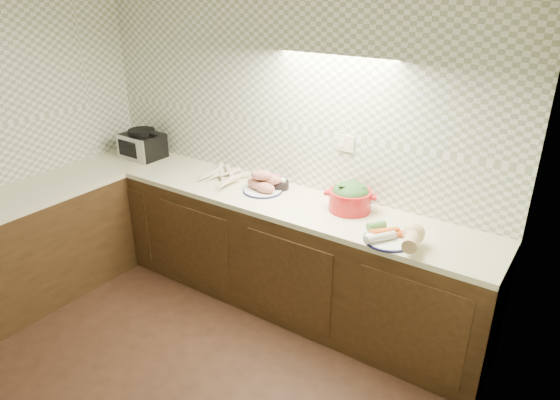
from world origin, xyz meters
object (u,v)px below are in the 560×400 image
Objects in this scene: parsnip_pile at (221,176)px; veg_plate at (400,235)px; toaster_oven at (142,144)px; onion_bowl at (279,183)px; sweet_potato_plate at (263,183)px; dutch_oven at (350,197)px.

veg_plate is (1.60, -0.17, 0.02)m from parsnip_pile.
parsnip_pile is (0.96, -0.04, -0.09)m from toaster_oven.
onion_bowl is at bearing 4.35° from toaster_oven.
veg_plate is (1.18, -0.19, -0.01)m from sweet_potato_plate.
dutch_oven is 0.95× the size of veg_plate.
sweet_potato_plate is at bearing -0.15° from toaster_oven.
toaster_oven is 0.93× the size of veg_plate.
sweet_potato_plate reaches higher than veg_plate.
toaster_oven is at bearing 178.80° from sweet_potato_plate.
sweet_potato_plate reaches higher than onion_bowl.
parsnip_pile is 1.14× the size of veg_plate.
dutch_oven is at bearing -4.28° from onion_bowl.
dutch_oven is (1.13, 0.08, 0.07)m from parsnip_pile.
parsnip_pile is 1.20× the size of dutch_oven.
veg_plate is (0.47, -0.25, -0.05)m from dutch_oven.
sweet_potato_plate is 1.98× the size of onion_bowl.
sweet_potato_plate reaches higher than parsnip_pile.
dutch_oven reaches higher than sweet_potato_plate.
onion_bowl is 1.16m from veg_plate.
parsnip_pile is 2.89× the size of onion_bowl.
sweet_potato_plate is (0.42, 0.01, 0.03)m from parsnip_pile.
dutch_oven is at bearing 2.02° from toaster_oven.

